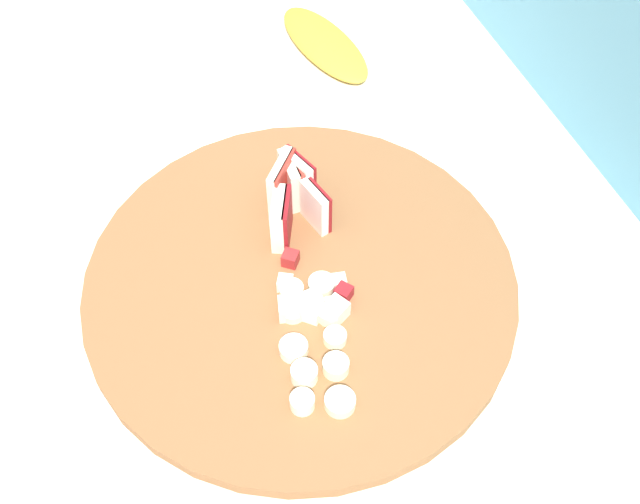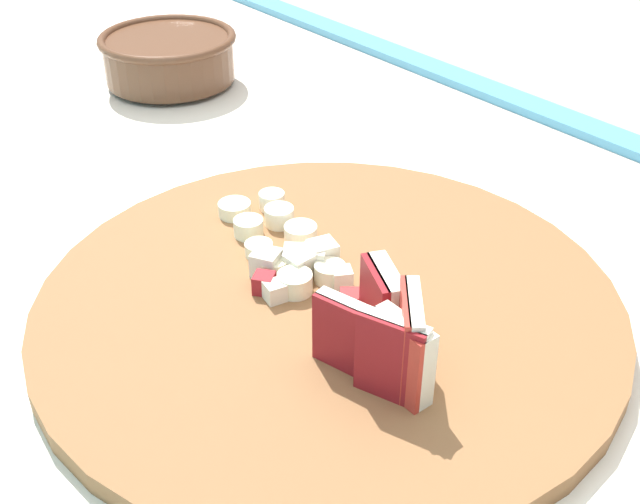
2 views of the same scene
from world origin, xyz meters
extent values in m
cube|color=#4C93B7|center=(0.00, -0.39, 0.85)|extent=(1.54, 0.04, 0.04)
cylinder|color=brown|center=(-0.03, 0.03, 0.87)|extent=(0.43, 0.43, 0.02)
cube|color=#B22D23|center=(-0.13, 0.05, 0.91)|extent=(0.04, 0.04, 0.06)
cube|color=beige|center=(-0.13, 0.05, 0.91)|extent=(0.05, 0.04, 0.06)
cube|color=maroon|center=(-0.09, 0.04, 0.91)|extent=(0.05, 0.02, 0.06)
cube|color=#EFE5CC|center=(-0.09, 0.03, 0.91)|extent=(0.05, 0.03, 0.06)
cube|color=#B22D23|center=(-0.14, 0.07, 0.91)|extent=(0.04, 0.01, 0.05)
cube|color=beige|center=(-0.14, 0.06, 0.91)|extent=(0.04, 0.01, 0.05)
cube|color=maroon|center=(-0.10, 0.08, 0.91)|extent=(0.04, 0.01, 0.05)
cube|color=white|center=(-0.10, 0.07, 0.91)|extent=(0.04, 0.02, 0.05)
cube|color=maroon|center=(-0.14, 0.07, 0.91)|extent=(0.04, 0.02, 0.06)
cube|color=white|center=(-0.14, 0.07, 0.91)|extent=(0.05, 0.02, 0.06)
cube|color=white|center=(0.01, 0.03, 0.89)|extent=(0.03, 0.03, 0.02)
cube|color=beige|center=(0.00, 0.03, 0.89)|extent=(0.02, 0.02, 0.02)
cube|color=#A32323|center=(-0.06, 0.03, 0.89)|extent=(0.02, 0.02, 0.02)
cube|color=beige|center=(-0.01, 0.07, 0.89)|extent=(0.02, 0.02, 0.01)
cube|color=beige|center=(0.02, 0.05, 0.89)|extent=(0.03, 0.03, 0.02)
cube|color=beige|center=(-0.03, 0.02, 0.89)|extent=(0.02, 0.02, 0.01)
cube|color=beige|center=(0.00, 0.01, 0.89)|extent=(0.02, 0.02, 0.02)
cube|color=beige|center=(0.00, 0.02, 0.89)|extent=(0.03, 0.03, 0.02)
cube|color=maroon|center=(0.00, 0.07, 0.89)|extent=(0.02, 0.02, 0.01)
cylinder|color=#F4EAC6|center=(-0.02, 0.02, 0.89)|extent=(0.02, 0.02, 0.01)
cylinder|color=beige|center=(0.00, 0.01, 0.88)|extent=(0.03, 0.03, 0.01)
cylinder|color=white|center=(0.04, 0.00, 0.89)|extent=(0.03, 0.03, 0.01)
cylinder|color=white|center=(0.07, 0.00, 0.89)|extent=(0.02, 0.02, 0.02)
cylinder|color=white|center=(0.09, -0.01, 0.89)|extent=(0.02, 0.02, 0.01)
cylinder|color=beige|center=(-0.01, 0.05, 0.89)|extent=(0.03, 0.03, 0.02)
cylinder|color=beige|center=(0.02, 0.05, 0.89)|extent=(0.03, 0.03, 0.01)
cylinder|color=beige|center=(0.04, 0.04, 0.88)|extent=(0.02, 0.02, 0.01)
cylinder|color=beige|center=(0.07, 0.03, 0.89)|extent=(0.02, 0.02, 0.01)
cylinder|color=beige|center=(0.11, 0.02, 0.89)|extent=(0.03, 0.03, 0.01)
cylinder|color=brown|center=(0.44, -0.11, 0.87)|extent=(0.08, 0.08, 0.01)
cylinder|color=brown|center=(0.44, -0.11, 0.89)|extent=(0.15, 0.15, 0.05)
torus|color=brown|center=(0.44, -0.11, 0.92)|extent=(0.16, 0.16, 0.01)
camera|label=1|loc=(0.38, -0.10, 1.51)|focal=43.60mm
camera|label=2|loc=(-0.40, 0.34, 1.23)|focal=44.74mm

